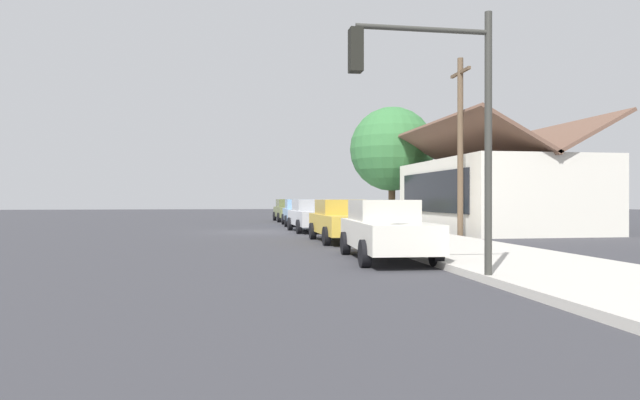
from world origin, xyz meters
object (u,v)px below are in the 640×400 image
object	(u,v)px
car_olive	(288,210)
fire_hydrant_red	(393,232)
shade_tree	(392,149)
car_mustard	(341,220)
car_ivory	(385,229)
utility_pole_wooden	(460,144)
car_silver	(311,215)
traffic_light_main	(435,100)
car_skyblue	(299,212)

from	to	relation	value
car_olive	fire_hydrant_red	distance (m)	21.32
shade_tree	car_mustard	bearing A→B (deg)	-23.95
car_ivory	utility_pole_wooden	distance (m)	9.76
fire_hydrant_red	car_silver	bearing A→B (deg)	-169.89
fire_hydrant_red	shade_tree	bearing A→B (deg)	163.43
traffic_light_main	fire_hydrant_red	xyz separation A→B (m)	(-8.21, 1.66, -2.99)
car_skyblue	car_mustard	bearing A→B (deg)	1.94
car_olive	traffic_light_main	xyz separation A→B (m)	(29.48, -0.28, 2.68)
car_silver	traffic_light_main	xyz separation A→B (m)	(16.88, -0.11, 2.68)
shade_tree	traffic_light_main	bearing A→B (deg)	-14.85
car_silver	traffic_light_main	world-z (taller)	traffic_light_main
car_mustard	car_ivory	xyz separation A→B (m)	(6.13, -0.05, 0.00)
car_ivory	utility_pole_wooden	world-z (taller)	utility_pole_wooden
car_skyblue	utility_pole_wooden	world-z (taller)	utility_pole_wooden
car_ivory	traffic_light_main	world-z (taller)	traffic_light_main
shade_tree	utility_pole_wooden	xyz separation A→B (m)	(12.32, -0.74, -0.87)
car_silver	utility_pole_wooden	distance (m)	8.14
car_skyblue	car_mustard	distance (m)	12.82
car_skyblue	fire_hydrant_red	bearing A→B (deg)	7.06
car_skyblue	utility_pole_wooden	xyz separation A→B (m)	(11.44, 5.36, 3.11)
car_ivory	traffic_light_main	xyz separation A→B (m)	(4.30, -0.26, 2.68)
fire_hydrant_red	traffic_light_main	bearing A→B (deg)	-11.43
car_skyblue	car_silver	size ratio (longest dim) A/B	1.01
traffic_light_main	shade_tree	bearing A→B (deg)	165.15
car_olive	car_silver	world-z (taller)	same
car_skyblue	fire_hydrant_red	xyz separation A→B (m)	(15.04, 1.36, -0.32)
car_silver	traffic_light_main	distance (m)	17.10
car_skyblue	car_ivory	world-z (taller)	same
shade_tree	traffic_light_main	world-z (taller)	shade_tree
car_olive	shade_tree	distance (m)	9.05
car_olive	shade_tree	bearing A→B (deg)	47.73
car_olive	fire_hydrant_red	xyz separation A→B (m)	(21.28, 1.38, -0.32)
car_olive	car_silver	bearing A→B (deg)	-1.85
car_ivory	traffic_light_main	distance (m)	5.07
car_olive	car_skyblue	xyz separation A→B (m)	(6.24, 0.02, -0.00)
traffic_light_main	fire_hydrant_red	bearing A→B (deg)	168.57
car_ivory	shade_tree	xyz separation A→B (m)	(-19.83, 6.14, 3.99)
traffic_light_main	car_skyblue	bearing A→B (deg)	179.25
fire_hydrant_red	utility_pole_wooden	bearing A→B (deg)	132.01
fire_hydrant_red	car_skyblue	bearing A→B (deg)	-174.84
car_skyblue	shade_tree	world-z (taller)	shade_tree
utility_pole_wooden	fire_hydrant_red	xyz separation A→B (m)	(3.60, -4.00, -3.43)
car_skyblue	traffic_light_main	size ratio (longest dim) A/B	0.90
car_olive	fire_hydrant_red	size ratio (longest dim) A/B	6.91
car_olive	car_ivory	size ratio (longest dim) A/B	0.99
shade_tree	utility_pole_wooden	bearing A→B (deg)	-3.43
car_mustard	shade_tree	bearing A→B (deg)	155.32
shade_tree	car_ivory	bearing A→B (deg)	-17.19
car_silver	utility_pole_wooden	bearing A→B (deg)	45.33
utility_pole_wooden	car_mustard	bearing A→B (deg)	-75.48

